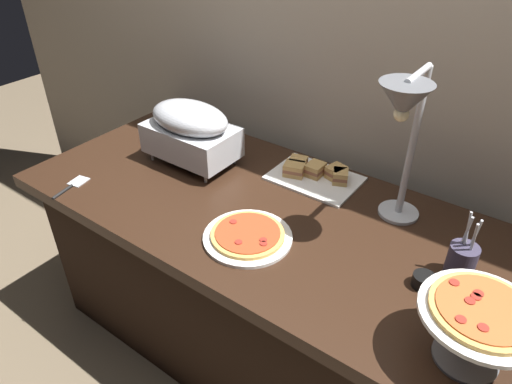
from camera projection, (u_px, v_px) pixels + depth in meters
The scene contains 11 objects.
ground_plane at pixel (265, 344), 2.10m from camera, with size 8.00×8.00×0.00m, color brown.
back_wall at pixel (344, 52), 1.76m from camera, with size 4.40×0.04×2.40m, color tan.
buffet_table at pixel (266, 283), 1.88m from camera, with size 1.90×0.84×0.76m.
chafing_dish at pixel (191, 130), 1.87m from camera, with size 0.37×0.23×0.26m.
heat_lamp at pixel (405, 117), 1.31m from camera, with size 0.15×0.32×0.54m.
pizza_plate_front at pixel (248, 236), 1.52m from camera, with size 0.29×0.29×0.03m.
pizza_plate_center at pixel (480, 318), 1.07m from camera, with size 0.29×0.29×0.18m.
sandwich_platter at pixel (315, 174), 1.83m from camera, with size 0.34×0.24×0.06m.
sauce_cup_near at pixel (423, 280), 1.34m from camera, with size 0.06×0.06×0.04m.
utensil_holder at pixel (461, 260), 1.36m from camera, with size 0.08×0.08×0.22m.
serving_spatula at pixel (71, 186), 1.79m from camera, with size 0.07×0.17×0.01m.
Camera 1 is at (0.77, -1.12, 1.74)m, focal length 32.63 mm.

